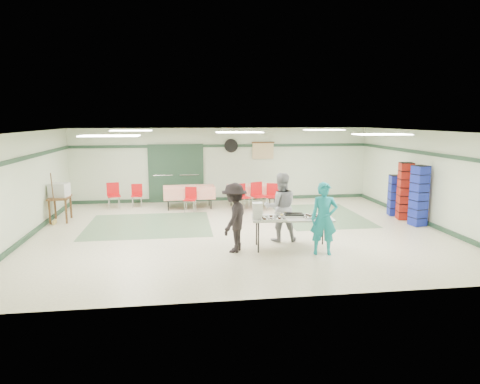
{
  "coord_description": "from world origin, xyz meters",
  "views": [
    {
      "loc": [
        -1.54,
        -11.26,
        3.03
      ],
      "look_at": [
        -0.02,
        -0.3,
        1.13
      ],
      "focal_mm": 32.0,
      "sensor_mm": 36.0,
      "label": 1
    }
  ],
  "objects": [
    {
      "name": "floor",
      "position": [
        0.0,
        0.0,
        0.0
      ],
      "size": [
        11.0,
        11.0,
        0.0
      ],
      "primitive_type": "plane",
      "color": "beige",
      "rests_on": "ground"
    },
    {
      "name": "ceiling",
      "position": [
        0.0,
        0.0,
        2.7
      ],
      "size": [
        11.0,
        11.0,
        0.0
      ],
      "primitive_type": "plane",
      "rotation": [
        3.14,
        0.0,
        0.0
      ],
      "color": "white",
      "rests_on": "wall_back"
    },
    {
      "name": "wall_back",
      "position": [
        0.0,
        4.5,
        1.35
      ],
      "size": [
        11.0,
        0.0,
        11.0
      ],
      "primitive_type": "plane",
      "rotation": [
        1.57,
        0.0,
        0.0
      ],
      "color": "beige",
      "rests_on": "floor"
    },
    {
      "name": "wall_front",
      "position": [
        0.0,
        -4.5,
        1.35
      ],
      "size": [
        11.0,
        0.0,
        11.0
      ],
      "primitive_type": "plane",
      "rotation": [
        -1.57,
        0.0,
        0.0
      ],
      "color": "beige",
      "rests_on": "floor"
    },
    {
      "name": "wall_left",
      "position": [
        -5.5,
        0.0,
        1.35
      ],
      "size": [
        0.0,
        9.0,
        9.0
      ],
      "primitive_type": "plane",
      "rotation": [
        1.57,
        0.0,
        1.57
      ],
      "color": "beige",
      "rests_on": "floor"
    },
    {
      "name": "wall_right",
      "position": [
        5.5,
        0.0,
        1.35
      ],
      "size": [
        0.0,
        9.0,
        9.0
      ],
      "primitive_type": "plane",
      "rotation": [
        1.57,
        0.0,
        -1.57
      ],
      "color": "beige",
      "rests_on": "floor"
    },
    {
      "name": "trim_back",
      "position": [
        0.0,
        4.47,
        2.05
      ],
      "size": [
        11.0,
        0.06,
        0.1
      ],
      "primitive_type": "cube",
      "color": "#203B29",
      "rests_on": "wall_back"
    },
    {
      "name": "baseboard_back",
      "position": [
        0.0,
        4.47,
        0.06
      ],
      "size": [
        11.0,
        0.06,
        0.12
      ],
      "primitive_type": "cube",
      "color": "#203B29",
      "rests_on": "floor"
    },
    {
      "name": "trim_left",
      "position": [
        -5.47,
        0.0,
        2.05
      ],
      "size": [
        0.06,
        9.0,
        0.1
      ],
      "primitive_type": "cube",
      "rotation": [
        0.0,
        0.0,
        1.57
      ],
      "color": "#203B29",
      "rests_on": "wall_back"
    },
    {
      "name": "baseboard_left",
      "position": [
        -5.47,
        0.0,
        0.06
      ],
      "size": [
        0.06,
        9.0,
        0.12
      ],
      "primitive_type": "cube",
      "rotation": [
        0.0,
        0.0,
        1.57
      ],
      "color": "#203B29",
      "rests_on": "floor"
    },
    {
      "name": "trim_right",
      "position": [
        5.47,
        0.0,
        2.05
      ],
      "size": [
        0.06,
        9.0,
        0.1
      ],
      "primitive_type": "cube",
      "rotation": [
        0.0,
        0.0,
        1.57
      ],
      "color": "#203B29",
      "rests_on": "wall_back"
    },
    {
      "name": "baseboard_right",
      "position": [
        5.47,
        0.0,
        0.06
      ],
      "size": [
        0.06,
        9.0,
        0.12
      ],
      "primitive_type": "cube",
      "rotation": [
        0.0,
        0.0,
        1.57
      ],
      "color": "#203B29",
      "rests_on": "floor"
    },
    {
      "name": "green_patch_a",
      "position": [
        -2.5,
        1.0,
        0.0
      ],
      "size": [
        3.5,
        3.0,
        0.01
      ],
      "primitive_type": "cube",
      "color": "#5D7E5C",
      "rests_on": "floor"
    },
    {
      "name": "green_patch_b",
      "position": [
        2.8,
        1.5,
        0.0
      ],
      "size": [
        2.5,
        3.5,
        0.01
      ],
      "primitive_type": "cube",
      "color": "#5D7E5C",
      "rests_on": "floor"
    },
    {
      "name": "double_door_left",
      "position": [
        -2.2,
        4.44,
        1.05
      ],
      "size": [
        0.9,
        0.06,
        2.1
      ],
      "primitive_type": "cube",
      "color": "gray",
      "rests_on": "floor"
    },
    {
      "name": "double_door_right",
      "position": [
        -1.25,
        4.44,
        1.05
      ],
      "size": [
        0.9,
        0.06,
        2.1
      ],
      "primitive_type": "cube",
      "color": "gray",
      "rests_on": "floor"
    },
    {
      "name": "door_frame",
      "position": [
        -1.73,
        4.42,
        1.05
      ],
      "size": [
        2.0,
        0.03,
        2.15
      ],
      "primitive_type": "cube",
      "color": "#203B29",
      "rests_on": "floor"
    },
    {
      "name": "wall_fan",
      "position": [
        0.3,
        4.44,
        2.05
      ],
      "size": [
        0.5,
        0.1,
        0.5
      ],
      "primitive_type": "cylinder",
      "rotation": [
        1.57,
        0.0,
        0.0
      ],
      "color": "black",
      "rests_on": "wall_back"
    },
    {
      "name": "scroll_banner",
      "position": [
        1.5,
        4.44,
        1.85
      ],
      "size": [
        0.8,
        0.02,
        0.6
      ],
      "primitive_type": "cube",
      "color": "#DAB988",
      "rests_on": "wall_back"
    },
    {
      "name": "serving_table",
      "position": [
        1.0,
        -1.77,
        0.72
      ],
      "size": [
        1.94,
        0.95,
        0.76
      ],
      "rotation": [
        0.0,
        0.0,
        -0.11
      ],
      "color": "#B1B1AC",
      "rests_on": "floor"
    },
    {
      "name": "sheet_tray_right",
      "position": [
        1.55,
        -1.87,
        0.77
      ],
      "size": [
        0.59,
        0.47,
        0.02
      ],
      "primitive_type": "cube",
      "rotation": [
        0.0,
        0.0,
        -0.11
      ],
      "color": "silver",
      "rests_on": "serving_table"
    },
    {
      "name": "sheet_tray_mid",
      "position": [
        0.96,
        -1.63,
        0.77
      ],
      "size": [
        0.64,
        0.52,
        0.02
      ],
      "primitive_type": "cube",
      "rotation": [
        0.0,
        0.0,
        -0.11
      ],
      "color": "silver",
      "rests_on": "serving_table"
    },
    {
      "name": "sheet_tray_left",
      "position": [
        0.5,
        -1.92,
        0.77
      ],
      "size": [
        0.62,
        0.5,
        0.02
      ],
      "primitive_type": "cube",
      "rotation": [
        0.0,
        0.0,
        -0.11
      ],
      "color": "silver",
      "rests_on": "serving_table"
    },
    {
      "name": "baking_pan",
      "position": [
        1.05,
        -1.73,
        0.8
      ],
      "size": [
        0.46,
        0.32,
        0.08
      ],
      "primitive_type": "cube",
      "rotation": [
        0.0,
        0.0,
        -0.11
      ],
      "color": "black",
      "rests_on": "serving_table"
    },
    {
      "name": "foam_box_stack",
      "position": [
        0.19,
        -1.75,
        0.94
      ],
      "size": [
        0.25,
        0.23,
        0.36
      ],
      "primitive_type": "cube",
      "rotation": [
        0.0,
        0.0,
        -0.11
      ],
      "color": "white",
      "rests_on": "serving_table"
    },
    {
      "name": "volunteer_teal",
      "position": [
        1.61,
        -2.26,
        0.82
      ],
      "size": [
        0.66,
        0.5,
        1.64
      ],
      "primitive_type": "imported",
      "rotation": [
        0.0,
        0.0,
        -0.2
      ],
      "color": "teal",
      "rests_on": "floor"
    },
    {
      "name": "volunteer_grey",
      "position": [
        0.89,
        -1.08,
        0.86
      ],
      "size": [
        0.86,
        0.68,
        1.72
      ],
      "primitive_type": "imported",
      "rotation": [
        0.0,
        0.0,
        3.11
      ],
      "color": "gray",
      "rests_on": "floor"
    },
    {
      "name": "volunteer_dark",
      "position": [
        -0.36,
        -1.79,
        0.8
      ],
      "size": [
        0.97,
        1.19,
        1.6
      ],
      "primitive_type": "imported",
      "rotation": [
        0.0,
        0.0,
        -2.0
      ],
      "color": "black",
      "rests_on": "floor"
    },
    {
      "name": "dining_table_a",
      "position": [
        0.91,
        3.22,
        0.57
      ],
      "size": [
        1.75,
        0.88,
        0.77
      ],
      "rotation": [
        0.0,
        0.0,
        0.08
      ],
      "color": "red",
      "rests_on": "floor"
    },
    {
      "name": "dining_table_b",
      "position": [
        -1.29,
        3.22,
        0.57
      ],
      "size": [
        1.75,
        0.85,
        0.77
      ],
      "rotation": [
        0.0,
        0.0,
        0.05
      ],
      "color": "red",
      "rests_on": "floor"
    },
    {
      "name": "chair_a",
      "position": [
        1.0,
        2.65,
        0.57
      ],
      "size": [
        0.57,
        0.57,
        0.93
      ],
      "rotation": [
        0.0,
        0.0,
        0.4
      ],
      "color": "red",
      "rests_on": "floor"
    },
    {
      "name": "chair_b",
      "position": [
        0.42,
        2.65,
        0.54
      ],
      "size": [
        0.53,
        0.53,
        0.89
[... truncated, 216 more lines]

